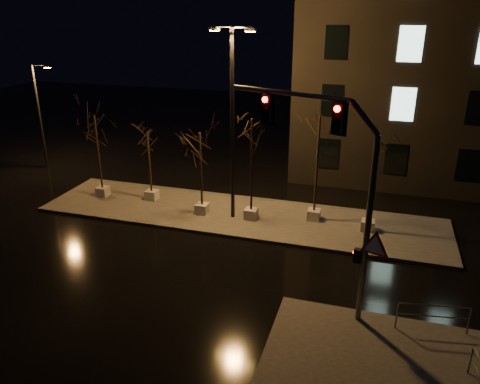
% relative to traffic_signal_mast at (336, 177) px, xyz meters
% --- Properties ---
extents(ground, '(90.00, 90.00, 0.00)m').
position_rel_traffic_signal_mast_xyz_m(ground, '(-5.64, 1.12, -5.32)').
color(ground, black).
rests_on(ground, ground).
extents(median, '(22.00, 5.00, 0.15)m').
position_rel_traffic_signal_mast_xyz_m(median, '(-5.64, 7.12, -5.24)').
color(median, '#46433E').
rests_on(median, ground).
extents(sidewalk_corner, '(7.00, 5.00, 0.15)m').
position_rel_traffic_signal_mast_xyz_m(sidewalk_corner, '(1.86, -2.38, -5.24)').
color(sidewalk_corner, '#46433E').
rests_on(sidewalk_corner, ground).
extents(tree_0, '(1.80, 1.80, 4.97)m').
position_rel_traffic_signal_mast_xyz_m(tree_0, '(-14.21, 7.32, -1.39)').
color(tree_0, beige).
rests_on(tree_0, median).
extents(tree_1, '(1.80, 1.80, 4.20)m').
position_rel_traffic_signal_mast_xyz_m(tree_1, '(-11.14, 7.66, -1.98)').
color(tree_1, beige).
rests_on(tree_1, median).
extents(tree_2, '(1.80, 1.80, 4.64)m').
position_rel_traffic_signal_mast_xyz_m(tree_2, '(-7.59, 6.66, -1.64)').
color(tree_2, beige).
rests_on(tree_2, median).
extents(tree_3, '(1.80, 1.80, 5.56)m').
position_rel_traffic_signal_mast_xyz_m(tree_3, '(-4.84, 6.77, -0.95)').
color(tree_3, beige).
rests_on(tree_3, median).
extents(tree_4, '(1.80, 1.80, 5.73)m').
position_rel_traffic_signal_mast_xyz_m(tree_4, '(-1.62, 7.63, -0.83)').
color(tree_4, beige).
rests_on(tree_4, median).
extents(tree_5, '(1.80, 1.80, 4.97)m').
position_rel_traffic_signal_mast_xyz_m(tree_5, '(1.18, 7.12, -1.40)').
color(tree_5, beige).
rests_on(tree_5, median).
extents(traffic_signal_mast, '(6.11, 2.24, 7.87)m').
position_rel_traffic_signal_mast_xyz_m(traffic_signal_mast, '(0.00, 0.00, 0.00)').
color(traffic_signal_mast, '#54575C').
rests_on(traffic_signal_mast, sidewalk_corner).
extents(streetlight_main, '(2.42, 0.77, 9.72)m').
position_rel_traffic_signal_mast_xyz_m(streetlight_main, '(-5.84, 6.72, 0.44)').
color(streetlight_main, black).
rests_on(streetlight_main, median).
extents(streetlight_far, '(1.40, 0.42, 7.16)m').
position_rel_traffic_signal_mast_xyz_m(streetlight_far, '(-21.13, 11.24, -1.38)').
color(streetlight_far, black).
rests_on(streetlight_far, ground).
extents(guard_rail_a, '(2.42, 0.45, 1.06)m').
position_rel_traffic_signal_mast_xyz_m(guard_rail_a, '(3.68, -0.38, -4.48)').
color(guard_rail_a, '#54575C').
rests_on(guard_rail_a, sidewalk_corner).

